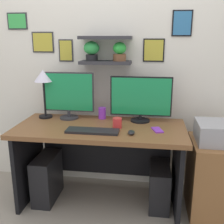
{
  "coord_description": "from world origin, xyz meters",
  "views": [
    {
      "loc": [
        0.43,
        -2.25,
        1.51
      ],
      "look_at": [
        0.1,
        0.05,
        0.87
      ],
      "focal_mm": 43.67,
      "sensor_mm": 36.0,
      "label": 1
    }
  ],
  "objects_px": {
    "keyboard": "(92,131)",
    "computer_tower_left": "(47,178)",
    "desk": "(101,147)",
    "coffee_mug": "(117,123)",
    "computer_tower_right": "(159,186)",
    "monitor_right": "(141,99)",
    "printer": "(220,133)",
    "cell_phone": "(157,130)",
    "water_cup": "(102,113)",
    "desk_lamp": "(43,80)",
    "monitor_left": "(68,95)",
    "computer_mouse": "(131,132)",
    "drawer_cabinet": "(215,178)"
  },
  "relations": [
    {
      "from": "desk_lamp",
      "to": "monitor_right",
      "type": "bearing_deg",
      "value": 0.8
    },
    {
      "from": "desk_lamp",
      "to": "water_cup",
      "type": "bearing_deg",
      "value": 4.29
    },
    {
      "from": "computer_tower_left",
      "to": "computer_tower_right",
      "type": "bearing_deg",
      "value": 2.79
    },
    {
      "from": "desk_lamp",
      "to": "cell_phone",
      "type": "height_order",
      "value": "desk_lamp"
    },
    {
      "from": "water_cup",
      "to": "computer_tower_right",
      "type": "bearing_deg",
      "value": -20.97
    },
    {
      "from": "monitor_right",
      "to": "printer",
      "type": "relative_size",
      "value": 1.49
    },
    {
      "from": "monitor_right",
      "to": "coffee_mug",
      "type": "xyz_separation_m",
      "value": [
        -0.19,
        -0.23,
        -0.17
      ]
    },
    {
      "from": "keyboard",
      "to": "printer",
      "type": "bearing_deg",
      "value": 7.7
    },
    {
      "from": "cell_phone",
      "to": "computer_tower_left",
      "type": "xyz_separation_m",
      "value": [
        -1.01,
        0.01,
        -0.54
      ]
    },
    {
      "from": "desk",
      "to": "keyboard",
      "type": "height_order",
      "value": "keyboard"
    },
    {
      "from": "keyboard",
      "to": "computer_tower_left",
      "type": "distance_m",
      "value": 0.73
    },
    {
      "from": "keyboard",
      "to": "cell_phone",
      "type": "distance_m",
      "value": 0.55
    },
    {
      "from": "desk",
      "to": "computer_mouse",
      "type": "relative_size",
      "value": 16.67
    },
    {
      "from": "computer_mouse",
      "to": "printer",
      "type": "height_order",
      "value": "printer"
    },
    {
      "from": "computer_mouse",
      "to": "coffee_mug",
      "type": "height_order",
      "value": "coffee_mug"
    },
    {
      "from": "printer",
      "to": "computer_tower_right",
      "type": "relative_size",
      "value": 0.95
    },
    {
      "from": "desk_lamp",
      "to": "water_cup",
      "type": "xyz_separation_m",
      "value": [
        0.56,
        0.04,
        -0.31
      ]
    },
    {
      "from": "desk_lamp",
      "to": "computer_tower_left",
      "type": "xyz_separation_m",
      "value": [
        0.07,
        -0.23,
        -0.9
      ]
    },
    {
      "from": "monitor_left",
      "to": "water_cup",
      "type": "bearing_deg",
      "value": 5.15
    },
    {
      "from": "computer_mouse",
      "to": "cell_phone",
      "type": "bearing_deg",
      "value": 29.93
    },
    {
      "from": "monitor_left",
      "to": "keyboard",
      "type": "xyz_separation_m",
      "value": [
        0.31,
        -0.37,
        -0.22
      ]
    },
    {
      "from": "desk",
      "to": "monitor_left",
      "type": "distance_m",
      "value": 0.59
    },
    {
      "from": "water_cup",
      "to": "computer_tower_right",
      "type": "xyz_separation_m",
      "value": [
        0.57,
        -0.22,
        -0.61
      ]
    },
    {
      "from": "drawer_cabinet",
      "to": "computer_tower_left",
      "type": "distance_m",
      "value": 1.53
    },
    {
      "from": "coffee_mug",
      "to": "computer_tower_left",
      "type": "distance_m",
      "value": 0.88
    },
    {
      "from": "coffee_mug",
      "to": "water_cup",
      "type": "height_order",
      "value": "water_cup"
    },
    {
      "from": "desk",
      "to": "monitor_right",
      "type": "distance_m",
      "value": 0.58
    },
    {
      "from": "cell_phone",
      "to": "computer_tower_right",
      "type": "distance_m",
      "value": 0.57
    },
    {
      "from": "desk",
      "to": "coffee_mug",
      "type": "xyz_separation_m",
      "value": [
        0.16,
        -0.07,
        0.26
      ]
    },
    {
      "from": "keyboard",
      "to": "desk",
      "type": "bearing_deg",
      "value": 80.13
    },
    {
      "from": "monitor_right",
      "to": "computer_mouse",
      "type": "xyz_separation_m",
      "value": [
        -0.06,
        -0.37,
        -0.2
      ]
    },
    {
      "from": "drawer_cabinet",
      "to": "computer_tower_left",
      "type": "xyz_separation_m",
      "value": [
        -1.53,
        -0.01,
        -0.11
      ]
    },
    {
      "from": "keyboard",
      "to": "computer_tower_left",
      "type": "xyz_separation_m",
      "value": [
        -0.48,
        0.13,
        -0.54
      ]
    },
    {
      "from": "monitor_left",
      "to": "computer_tower_left",
      "type": "relative_size",
      "value": 1.13
    },
    {
      "from": "printer",
      "to": "cell_phone",
      "type": "bearing_deg",
      "value": -177.25
    },
    {
      "from": "desk",
      "to": "cell_phone",
      "type": "xyz_separation_m",
      "value": [
        0.5,
        -0.09,
        0.22
      ]
    },
    {
      "from": "monitor_right",
      "to": "printer",
      "type": "distance_m",
      "value": 0.74
    },
    {
      "from": "desk",
      "to": "computer_mouse",
      "type": "bearing_deg",
      "value": -36.06
    },
    {
      "from": "cell_phone",
      "to": "water_cup",
      "type": "relative_size",
      "value": 1.27
    },
    {
      "from": "desk_lamp",
      "to": "monitor_left",
      "type": "bearing_deg",
      "value": 3.12
    },
    {
      "from": "desk",
      "to": "printer",
      "type": "height_order",
      "value": "printer"
    },
    {
      "from": "printer",
      "to": "computer_tower_left",
      "type": "bearing_deg",
      "value": -179.53
    },
    {
      "from": "water_cup",
      "to": "coffee_mug",
      "type": "bearing_deg",
      "value": -55.63
    },
    {
      "from": "drawer_cabinet",
      "to": "computer_tower_right",
      "type": "distance_m",
      "value": 0.49
    },
    {
      "from": "desk_lamp",
      "to": "coffee_mug",
      "type": "bearing_deg",
      "value": -16.68
    },
    {
      "from": "water_cup",
      "to": "drawer_cabinet",
      "type": "bearing_deg",
      "value": -13.84
    },
    {
      "from": "computer_tower_right",
      "to": "monitor_right",
      "type": "bearing_deg",
      "value": 136.41
    },
    {
      "from": "drawer_cabinet",
      "to": "printer",
      "type": "xyz_separation_m",
      "value": [
        0.0,
        -0.0,
        0.42
      ]
    },
    {
      "from": "desk",
      "to": "water_cup",
      "type": "height_order",
      "value": "water_cup"
    },
    {
      "from": "computer_tower_right",
      "to": "drawer_cabinet",
      "type": "bearing_deg",
      "value": -4.7
    }
  ]
}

